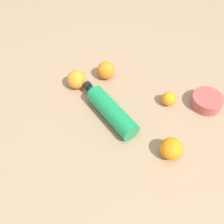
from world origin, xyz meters
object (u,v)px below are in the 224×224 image
Objects in this scene: orange_2 at (169,99)px; orange_3 at (106,70)px; orange_1 at (76,79)px; ceramic_bowl at (207,101)px; water_bottle at (109,108)px; orange_0 at (171,149)px.

orange_3 reaches higher than orange_2.
orange_1 is 0.14m from orange_3.
orange_2 is at bearing -90.65° from orange_1.
ceramic_bowl is (0.03, -0.16, -0.01)m from orange_2.
water_bottle is 0.42m from ceramic_bowl.
ceramic_bowl is at bearing -79.03° from orange_2.
orange_0 is at bearing -135.74° from orange_3.
orange_0 is at bearing -119.46° from orange_1.
orange_2 is 0.31m from orange_3.
water_bottle is 0.29m from orange_0.
water_bottle reaches higher than orange_2.
ceramic_bowl is (-0.06, -0.45, -0.02)m from orange_3.
orange_0 is 0.47m from orange_3.
orange_3 is at bearing -51.18° from orange_1.
ceramic_bowl is (0.15, -0.39, -0.01)m from water_bottle.
orange_1 reaches higher than orange_0.
orange_0 is 1.00× the size of orange_3.
orange_3 is (0.09, 0.30, 0.01)m from orange_2.
orange_2 is (0.12, -0.23, -0.01)m from water_bottle.
orange_0 is 0.30m from ceramic_bowl.
water_bottle is at bearing 110.92° from ceramic_bowl.
orange_0 is at bearing 155.69° from ceramic_bowl.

